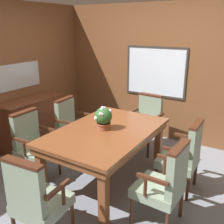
% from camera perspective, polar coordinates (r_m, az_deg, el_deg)
% --- Properties ---
extents(ground_plane, '(14.00, 14.00, 0.00)m').
position_cam_1_polar(ground_plane, '(3.75, -2.73, -14.96)').
color(ground_plane, gray).
extents(wall_back, '(7.20, 0.08, 2.45)m').
position_cam_1_polar(wall_back, '(4.94, 9.98, 8.35)').
color(wall_back, brown).
rests_on(wall_back, ground_plane).
extents(dining_table, '(1.10, 1.70, 0.77)m').
position_cam_1_polar(dining_table, '(3.45, -1.31, -5.35)').
color(dining_table, brown).
rests_on(dining_table, ground_plane).
extents(chair_right_far, '(0.48, 0.52, 0.96)m').
position_cam_1_polar(chair_right_far, '(3.47, 15.38, -8.90)').
color(chair_right_far, '#472314').
rests_on(chair_right_far, ground_plane).
extents(chair_left_far, '(0.51, 0.54, 0.96)m').
position_cam_1_polar(chair_left_far, '(4.31, -8.79, -2.95)').
color(chair_left_far, '#472314').
rests_on(chair_left_far, ground_plane).
extents(chair_left_near, '(0.48, 0.52, 0.96)m').
position_cam_1_polar(chair_left_near, '(3.81, -16.86, -6.54)').
color(chair_left_near, '#472314').
rests_on(chair_left_near, ground_plane).
extents(chair_head_near, '(0.54, 0.51, 0.96)m').
position_cam_1_polar(chair_head_near, '(2.70, -16.22, -17.56)').
color(chair_head_near, '#472314').
rests_on(chair_head_near, ground_plane).
extents(chair_right_near, '(0.49, 0.53, 0.96)m').
position_cam_1_polar(chair_right_near, '(2.87, 11.50, -14.76)').
color(chair_right_near, '#472314').
rests_on(chair_right_near, ground_plane).
extents(chair_head_far, '(0.54, 0.51, 0.96)m').
position_cam_1_polar(chair_head_far, '(4.50, 7.55, -1.96)').
color(chair_head_far, '#472314').
rests_on(chair_head_far, ground_plane).
extents(potted_plant, '(0.23, 0.24, 0.30)m').
position_cam_1_polar(potted_plant, '(3.38, -1.89, -1.30)').
color(potted_plant, '#9E5638').
rests_on(potted_plant, dining_table).
extents(sideboard_cabinet, '(0.47, 1.18, 0.86)m').
position_cam_1_polar(sideboard_cabinet, '(4.83, -17.02, -2.22)').
color(sideboard_cabinet, brown).
rests_on(sideboard_cabinet, ground_plane).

